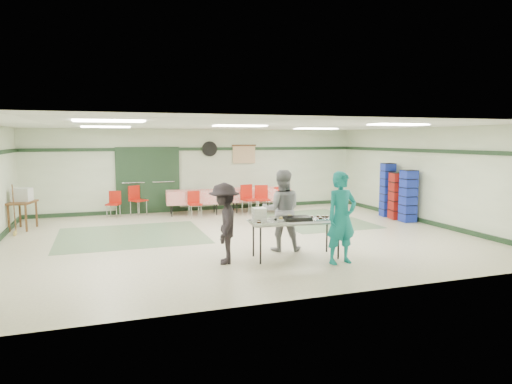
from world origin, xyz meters
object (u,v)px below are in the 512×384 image
object	(u,v)px
serving_table	(296,223)
chair_a	(262,196)
volunteer_grey	(282,210)
chair_b	(248,196)
crate_stack_blue_b	(408,196)
chair_loose_b	(114,201)
chair_loose_a	(136,197)
broom	(14,209)
volunteer_dark	(224,223)
dining_table_a	(259,194)
printer_table	(22,206)
crate_stack_blue_a	(387,190)
chair_d	(194,201)
chair_c	(280,197)
volunteer_teal	(342,218)
dining_table_b	(193,197)
office_printer	(22,195)
crate_stack_red	(398,196)

from	to	relation	value
serving_table	chair_a	xyz separation A→B (m)	(1.21, 5.37, -0.16)
volunteer_grey	chair_b	world-z (taller)	volunteer_grey
crate_stack_blue_b	chair_loose_b	bearing A→B (deg)	155.80
volunteer_grey	chair_loose_a	xyz separation A→B (m)	(-2.58, 5.67, -0.29)
chair_a	broom	world-z (taller)	broom
chair_loose_a	broom	world-z (taller)	broom
serving_table	volunteer_dark	distance (m)	1.45
volunteer_dark	dining_table_a	xyz separation A→B (m)	(2.76, 5.85, -0.20)
serving_table	chair_loose_a	size ratio (longest dim) A/B	2.05
chair_loose_a	printer_table	size ratio (longest dim) A/B	0.99
serving_table	dining_table_a	xyz separation A→B (m)	(1.31, 5.94, -0.15)
chair_a	chair_b	xyz separation A→B (m)	(-0.46, -0.00, 0.02)
crate_stack_blue_a	broom	distance (m)	10.40
volunteer_dark	crate_stack_blue_a	distance (m)	7.09
volunteer_grey	crate_stack_blue_b	size ratio (longest dim) A/B	1.15
printer_table	chair_d	bearing A→B (deg)	18.43
dining_table_a	chair_c	bearing A→B (deg)	-41.31
dining_table_a	crate_stack_blue_a	xyz separation A→B (m)	(3.37, -2.30, 0.25)
volunteer_teal	crate_stack_blue_b	world-z (taller)	volunteer_teal
printer_table	volunteer_dark	bearing A→B (deg)	-35.75
dining_table_a	chair_d	distance (m)	2.36
dining_table_b	chair_d	size ratio (longest dim) A/B	2.15
volunteer_dark	chair_b	world-z (taller)	volunteer_dark
printer_table	volunteer_teal	bearing A→B (deg)	-27.97
dining_table_b	chair_loose_b	size ratio (longest dim) A/B	2.17
volunteer_teal	serving_table	bearing A→B (deg)	130.21
volunteer_teal	broom	xyz separation A→B (m)	(-6.36, 4.92, -0.23)
serving_table	chair_d	distance (m)	5.46
chair_b	printer_table	size ratio (longest dim) A/B	1.01
volunteer_grey	chair_d	size ratio (longest dim) A/B	2.15
chair_c	crate_stack_blue_b	world-z (taller)	crate_stack_blue_b
chair_d	chair_a	bearing A→B (deg)	-2.22
dining_table_a	chair_loose_a	bearing A→B (deg)	-179.47
volunteer_teal	dining_table_b	distance (m)	6.77
dining_table_b	crate_stack_blue_a	bearing A→B (deg)	-16.75
chair_c	chair_loose_b	bearing A→B (deg)	-174.58
office_printer	crate_stack_blue_a	bearing A→B (deg)	5.85
chair_d	chair_loose_a	bearing A→B (deg)	146.48
chair_c	crate_stack_red	distance (m)	3.64
chair_d	broom	xyz separation A→B (m)	(-4.72, -1.08, 0.16)
chair_b	crate_stack_red	size ratio (longest dim) A/B	0.68
volunteer_teal	crate_stack_blue_b	size ratio (longest dim) A/B	1.18
volunteer_dark	chair_loose_a	distance (m)	6.37
dining_table_a	crate_stack_blue_b	size ratio (longest dim) A/B	1.35
serving_table	volunteer_grey	xyz separation A→B (m)	(-0.03, 0.67, 0.15)
chair_a	printer_table	world-z (taller)	chair_a
chair_loose_a	chair_loose_b	distance (m)	0.69
chair_d	dining_table_b	bearing A→B (deg)	78.80
volunteer_grey	printer_table	distance (m)	7.07
volunteer_teal	chair_a	bearing A→B (deg)	78.93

